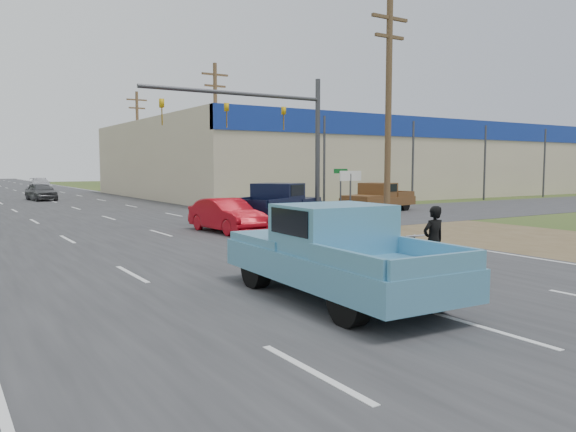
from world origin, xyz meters
TOP-DOWN VIEW (x-y plane):
  - ground at (0.00, 0.00)m, footprint 200.00×200.00m
  - main_road at (0.00, 40.00)m, footprint 15.00×180.00m
  - cross_road at (0.00, 18.00)m, footprint 120.00×10.00m
  - dirt_verge at (11.00, 10.00)m, footprint 8.00×18.00m
  - big_box_store at (32.00, 39.93)m, footprint 50.00×28.10m
  - utility_pole_1 at (9.50, 13.00)m, footprint 2.00×0.28m
  - utility_pole_2 at (9.50, 31.00)m, footprint 2.00×0.28m
  - utility_pole_3 at (9.50, 49.00)m, footprint 2.00×0.28m
  - tree_3 at (55.00, 70.00)m, footprint 8.40×8.40m
  - tree_5 at (30.00, 95.00)m, footprint 7.98×7.98m
  - barrel_0 at (8.00, 12.00)m, footprint 0.56×0.56m
  - barrel_1 at (8.40, 20.50)m, footprint 0.56×0.56m
  - lane_sign at (8.20, 14.00)m, footprint 1.20×0.08m
  - street_name_sign at (8.80, 15.50)m, footprint 0.80×0.08m
  - signal_mast at (5.82, 17.00)m, footprint 9.12×0.40m
  - red_convertible at (2.45, 14.93)m, footprint 1.78×4.31m
  - motorcycle at (2.45, 3.56)m, footprint 0.61×1.98m
  - rider at (2.45, 3.60)m, footprint 0.64×0.44m
  - blue_pickup at (-0.81, 3.32)m, footprint 2.52×5.98m
  - navy_pickup at (6.12, 16.86)m, footprint 6.12×4.91m
  - brown_pickup at (14.79, 19.63)m, footprint 5.57×3.28m
  - distant_car_grey at (-0.50, 42.29)m, footprint 2.17×4.32m
  - distant_car_silver at (2.18, 60.43)m, footprint 2.23×5.04m

SIDE VIEW (x-z plane):
  - ground at x=0.00m, z-range 0.00..0.00m
  - dirt_verge at x=11.00m, z-range 0.00..0.01m
  - cross_road at x=0.00m, z-range 0.00..0.02m
  - main_road at x=0.00m, z-range 0.00..0.02m
  - motorcycle at x=2.45m, z-range -0.06..0.95m
  - barrel_0 at x=8.00m, z-range 0.00..1.00m
  - barrel_1 at x=8.40m, z-range 0.00..1.00m
  - red_convertible at x=2.45m, z-range 0.00..1.39m
  - distant_car_grey at x=-0.50m, z-range 0.00..1.41m
  - distant_car_silver at x=2.18m, z-range 0.00..1.44m
  - rider at x=2.45m, z-range 0.00..1.68m
  - brown_pickup at x=14.79m, z-range 0.01..1.74m
  - navy_pickup at x=6.12m, z-range 0.01..1.93m
  - blue_pickup at x=-0.81m, z-range 0.01..1.96m
  - street_name_sign at x=8.80m, z-range 0.30..2.91m
  - lane_sign at x=8.20m, z-range 0.64..3.16m
  - big_box_store at x=32.00m, z-range 0.01..6.61m
  - signal_mast at x=5.82m, z-range 1.30..8.30m
  - utility_pole_1 at x=9.50m, z-range 0.32..10.32m
  - utility_pole_2 at x=9.50m, z-range 0.32..10.32m
  - utility_pole_3 at x=9.50m, z-range 0.32..10.32m
  - tree_5 at x=30.00m, z-range 0.94..10.82m
  - tree_3 at x=55.00m, z-range 0.99..11.39m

